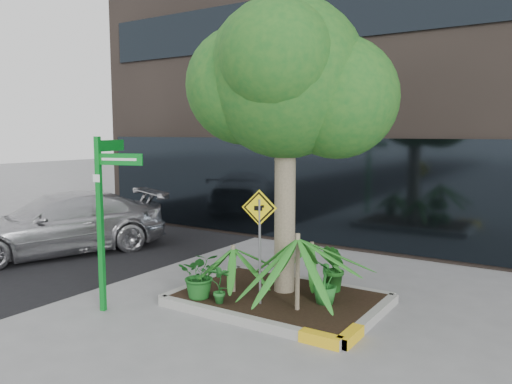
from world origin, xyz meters
The scene contains 14 objects.
ground centered at (0.00, 0.00, 0.00)m, with size 80.00×80.00×0.00m, color gray.
asphalt_road centered at (-6.50, 0.00, 0.01)m, with size 7.00×80.00×0.01m, color black.
planter centered at (0.23, 0.27, 0.10)m, with size 3.35×2.36×0.15m.
tree centered at (0.16, 0.58, 3.71)m, with size 3.39×3.01×5.09m.
palm_front centered at (0.78, -0.14, 1.25)m, with size 1.33×1.33×1.48m.
palm_left centered at (-0.54, 0.04, 0.90)m, with size 0.90×0.90×1.00m.
palm_back centered at (0.46, 1.00, 0.90)m, with size 0.90×0.90×1.00m.
parked_car centered at (-5.88, 0.52, 0.71)m, with size 1.98×4.88×1.42m, color #B5B5BA.
shrub_a centered at (-0.80, -0.50, 0.54)m, with size 0.70×0.70×0.77m, color #19571C.
shrub_b centered at (1.02, 0.35, 0.49)m, with size 0.38×0.38×0.68m, color #216E25.
shrub_c centered at (-0.38, -0.55, 0.46)m, with size 0.33×0.33×0.62m, color #1E6223.
shrub_d centered at (0.91, 0.94, 0.56)m, with size 0.45×0.45×0.82m, color #195618.
street_sign_post centered at (-1.96, -1.43, 1.72)m, with size 0.97×0.80×2.77m.
cattle_sign centered at (0.18, -0.26, 1.38)m, with size 0.54×0.17×1.82m.
Camera 1 is at (4.24, -6.65, 2.83)m, focal length 35.00 mm.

